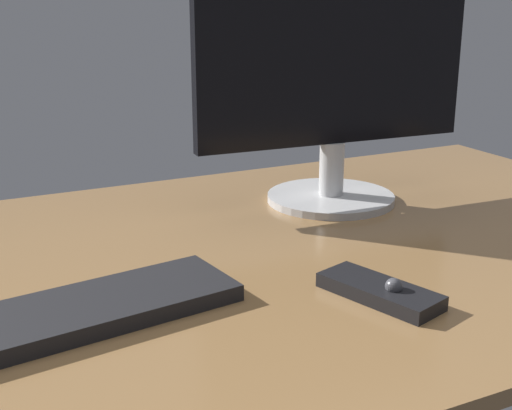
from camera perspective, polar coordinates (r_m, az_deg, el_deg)
name	(u,v)px	position (r cm, az deg, el deg)	size (l,w,h in cm)	color
desk	(281,253)	(100.58, 2.09, -3.97)	(140.00, 84.00, 2.00)	olive
monitor	(335,77)	(117.79, 6.42, 10.31)	(48.73, 21.97, 41.14)	#BBBBBB
keyboard	(46,321)	(79.89, -16.77, -9.04)	(43.58, 11.68, 2.00)	black
media_remote	(380,291)	(85.06, 10.09, -6.91)	(10.03, 16.14, 3.16)	black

